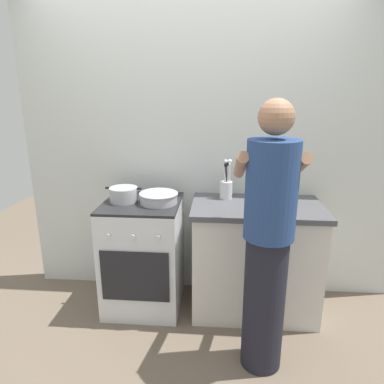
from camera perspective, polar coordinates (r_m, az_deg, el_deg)
The scene contains 10 objects.
ground at distance 2.95m, azimuth -1.23°, elevation -19.68°, with size 6.00×6.00×0.00m, color #6B5B4C.
back_wall at distance 2.91m, azimuth 3.58°, elevation 6.76°, with size 3.20×0.10×2.50m.
countertop at distance 2.84m, azimuth 10.33°, elevation -10.72°, with size 1.00×0.60×0.90m.
stove_range at distance 2.89m, azimuth -8.01°, elevation -10.19°, with size 0.60×0.62×0.90m.
pot at distance 2.74m, azimuth -11.25°, elevation -0.40°, with size 0.28×0.22×0.11m.
mixing_bowl at distance 2.67m, azimuth -5.55°, elevation -0.89°, with size 0.30×0.30×0.08m.
utensil_crock at distance 2.77m, azimuth 5.68°, elevation 0.91°, with size 0.10×0.10×0.32m.
spice_bottle at distance 2.59m, azimuth 10.37°, elevation -1.66°, with size 0.04×0.04×0.09m.
oil_bottle at distance 2.67m, azimuth 16.25°, elevation 0.02°, with size 0.07×0.07×0.27m.
person at distance 2.13m, azimuth 12.42°, elevation -8.24°, with size 0.41×0.50×1.70m.
Camera 1 is at (0.25, -2.37, 1.73)m, focal length 32.22 mm.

